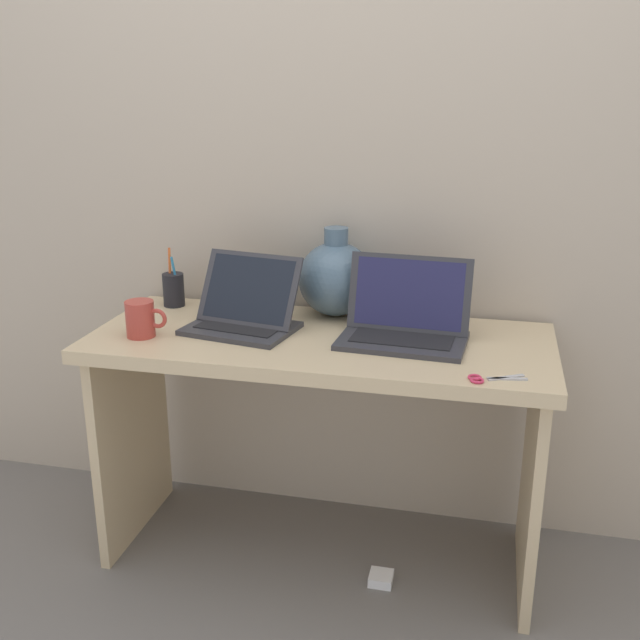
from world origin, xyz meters
name	(u,v)px	position (x,y,z in m)	size (l,w,h in m)	color
ground_plane	(320,551)	(0.00, 0.00, 0.00)	(6.00, 6.00, 0.00)	slate
back_wall	(343,159)	(0.00, 0.32, 1.20)	(4.40, 0.04, 2.40)	#BCAD99
desk	(320,389)	(0.00, 0.00, 0.56)	(1.33, 0.55, 0.73)	#D1B78C
laptop_left	(245,310)	(-0.23, 0.02, 0.79)	(0.34, 0.28, 0.21)	#333338
laptop_right	(406,319)	(0.24, 0.03, 0.79)	(0.37, 0.25, 0.23)	#333338
green_vase	(336,278)	(0.00, 0.22, 0.85)	(0.23, 0.23, 0.28)	slate
coffee_mug	(141,319)	(-0.50, -0.12, 0.78)	(0.12, 0.08, 0.11)	#B23D33
pen_cup	(174,289)	(-0.53, 0.19, 0.78)	(0.07, 0.07, 0.19)	black
scissors	(487,379)	(0.48, -0.22, 0.73)	(0.15, 0.09, 0.01)	#B7B7BC
power_brick	(381,578)	(0.21, -0.11, 0.01)	(0.07, 0.07, 0.03)	white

